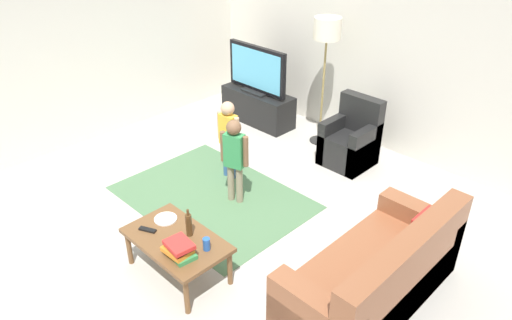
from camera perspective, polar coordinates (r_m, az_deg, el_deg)
ground at (r=5.21m, az=-4.72°, el=-8.56°), size 7.80×7.80×0.00m
wall_back at (r=6.69m, az=15.03°, el=12.55°), size 6.00×0.12×2.70m
wall_left at (r=6.95m, az=-22.04°, el=12.04°), size 0.12×6.00×2.70m
area_rug at (r=5.74m, az=-5.19°, el=-4.42°), size 2.20×1.60×0.01m
tv_stand at (r=7.48m, az=0.22°, el=6.35°), size 1.20×0.44×0.50m
tv at (r=7.25m, az=0.11°, el=10.68°), size 1.10×0.28×0.71m
couch at (r=4.38m, az=14.48°, el=-13.50°), size 0.80×1.80×0.86m
armchair at (r=6.42m, az=11.32°, el=2.10°), size 0.60×0.60×0.90m
floor_lamp at (r=6.47m, az=8.46°, el=14.48°), size 0.36×0.36×1.78m
child_near_tv at (r=5.84m, az=-3.32°, el=3.24°), size 0.34×0.17×1.03m
child_center at (r=5.35m, az=-2.60°, el=0.71°), size 0.33×0.19×1.04m
coffee_table at (r=4.54m, az=-9.47°, el=-9.67°), size 1.00×0.60×0.42m
book_stack at (r=4.26m, az=-9.13°, el=-10.46°), size 0.29×0.23×0.15m
bottle at (r=4.45m, az=-8.02°, el=-7.64°), size 0.06×0.06×0.29m
tv_remote at (r=4.64m, az=-12.82°, el=-8.12°), size 0.17×0.12×0.02m
soda_can at (r=4.31m, az=-5.93°, el=-9.95°), size 0.07×0.07×0.12m
plate at (r=4.74m, az=-10.74°, el=-6.93°), size 0.22×0.22×0.02m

